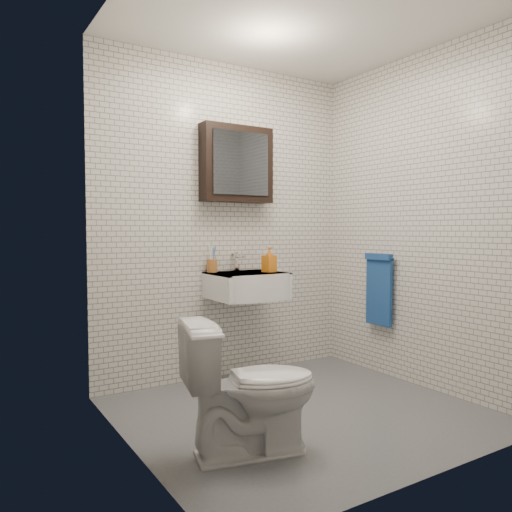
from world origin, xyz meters
The scene contains 9 objects.
ground centered at (0.00, 0.00, 0.01)m, with size 2.20×2.00×0.01m, color #53555B.
room_shell centered at (0.00, 0.00, 1.47)m, with size 2.22×2.02×2.51m.
washbasin centered at (0.05, 0.73, 0.76)m, with size 0.55×0.50×0.20m.
faucet centered at (0.05, 0.93, 0.92)m, with size 0.06×0.20×0.15m.
mirror_cabinet centered at (0.05, 0.93, 1.70)m, with size 0.60×0.15×0.60m.
towel_rail centered at (1.04, 0.35, 0.72)m, with size 0.09×0.30×0.58m.
toothbrush_cup centered at (-0.16, 0.94, 0.91)m, with size 0.10×0.10×0.22m.
soap_bottle centered at (0.22, 0.71, 0.95)m, with size 0.09×0.09×0.20m, color orange.
toilet centered at (-0.58, -0.33, 0.36)m, with size 0.40×0.70×0.72m, color white.
Camera 1 is at (-1.92, -2.53, 1.18)m, focal length 35.00 mm.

